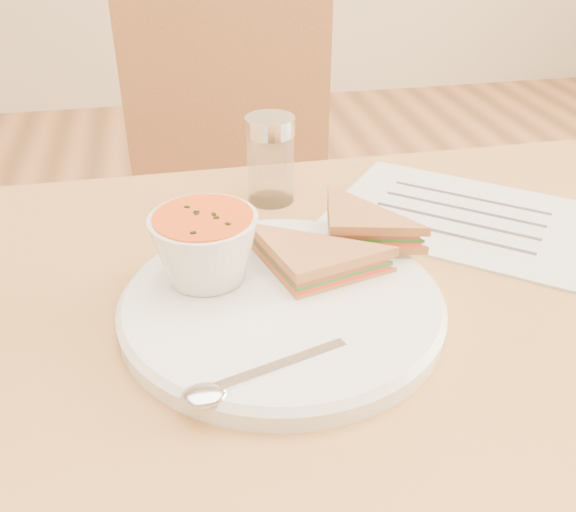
{
  "coord_description": "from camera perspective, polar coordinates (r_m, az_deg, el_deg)",
  "views": [
    {
      "loc": [
        -0.22,
        -0.49,
        1.12
      ],
      "look_at": [
        -0.11,
        0.02,
        0.8
      ],
      "focal_mm": 40.0,
      "sensor_mm": 36.0,
      "label": 1
    }
  ],
  "objects": [
    {
      "name": "paper_menu",
      "position": [
        0.81,
        15.0,
        3.47
      ],
      "size": [
        0.37,
        0.35,
        0.0
      ],
      "primitive_type": null,
      "rotation": [
        0.0,
        0.0,
        -0.69
      ],
      "color": "silver",
      "rests_on": "dining_table"
    },
    {
      "name": "spoon",
      "position": [
        0.52,
        -2.06,
        -10.25
      ],
      "size": [
        0.18,
        0.09,
        0.01
      ],
      "primitive_type": null,
      "rotation": [
        0.0,
        0.0,
        0.32
      ],
      "color": "silver",
      "rests_on": "plate"
    },
    {
      "name": "sandwich_half_b",
      "position": [
        0.65,
        3.71,
        1.39
      ],
      "size": [
        0.12,
        0.12,
        0.03
      ],
      "primitive_type": null,
      "rotation": [
        0.0,
        0.0,
        -0.23
      ],
      "color": "#BA7441",
      "rests_on": "plate"
    },
    {
      "name": "sandwich_half_a",
      "position": [
        0.59,
        0.76,
        -3.11
      ],
      "size": [
        0.14,
        0.14,
        0.03
      ],
      "primitive_type": null,
      "rotation": [
        0.0,
        0.0,
        0.26
      ],
      "color": "#BA7441",
      "rests_on": "plate"
    },
    {
      "name": "soup_bowl",
      "position": [
        0.62,
        -7.35,
        0.5
      ],
      "size": [
        0.13,
        0.13,
        0.07
      ],
      "primitive_type": null,
      "rotation": [
        0.0,
        0.0,
        0.36
      ],
      "color": "white",
      "rests_on": "plate"
    },
    {
      "name": "condiment_shaker",
      "position": [
        0.8,
        -1.56,
        8.54
      ],
      "size": [
        0.08,
        0.08,
        0.11
      ],
      "primitive_type": null,
      "rotation": [
        0.0,
        0.0,
        -0.38
      ],
      "color": "silver",
      "rests_on": "dining_table"
    },
    {
      "name": "chair_far",
      "position": [
        1.25,
        -3.94,
        -0.27
      ],
      "size": [
        0.42,
        0.42,
        0.92
      ],
      "primitive_type": null,
      "rotation": [
        0.0,
        0.0,
        3.12
      ],
      "color": "brown",
      "rests_on": "floor"
    },
    {
      "name": "plate",
      "position": [
        0.61,
        -0.54,
        -4.42
      ],
      "size": [
        0.31,
        0.31,
        0.02
      ],
      "primitive_type": null,
      "rotation": [
        0.0,
        0.0,
        -0.02
      ],
      "color": "white",
      "rests_on": "dining_table"
    }
  ]
}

